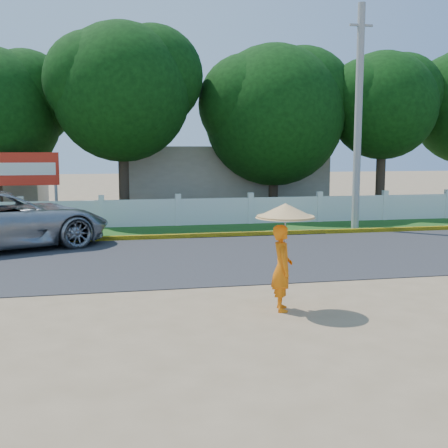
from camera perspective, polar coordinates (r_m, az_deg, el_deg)
name	(u,v)px	position (r m, az deg, el deg)	size (l,w,h in m)	color
ground	(243,298)	(11.82, 1.96, -7.54)	(120.00, 120.00, 0.00)	#9E8460
road	(207,257)	(16.11, -1.79, -3.38)	(60.00, 7.00, 0.02)	#38383A
grass_verge	(183,231)	(21.23, -4.20, -0.70)	(60.00, 3.50, 0.03)	#2D601E
curb	(189,236)	(19.56, -3.56, -1.22)	(40.00, 0.18, 0.16)	yellow
fence	(178,213)	(22.59, -4.69, 1.17)	(40.00, 0.10, 1.10)	silver
building_near	(219,177)	(29.67, -0.52, 4.78)	(10.00, 6.00, 3.20)	#B7AD99
utility_pole	(358,119)	(22.03, 13.48, 10.33)	(0.28, 0.28, 8.40)	gray
vehicle	(0,220)	(18.63, -21.81, 0.40)	(3.05, 6.62, 1.84)	#9C9FA3
monk_with_parasol	(284,241)	(10.74, 6.08, -1.74)	(1.14, 1.14, 2.08)	orange
billboard	(26,173)	(23.62, -19.43, 4.92)	(2.50, 0.13, 2.95)	gray
tree_row	(207,109)	(25.57, -1.77, 11.57)	(35.16, 7.34, 8.34)	#473828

